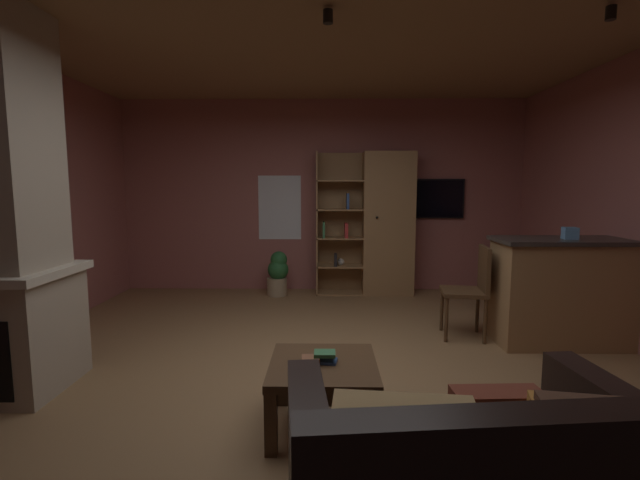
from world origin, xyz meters
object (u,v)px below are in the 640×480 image
(tissue_box, at_px, (570,233))
(coffee_table, at_px, (323,375))
(wall_mounted_tv, at_px, (429,199))
(kitchen_bar_counter, at_px, (575,292))
(bookshelf_cabinet, at_px, (381,224))
(table_book_0, at_px, (326,361))
(table_book_2, at_px, (325,354))
(dining_chair, at_px, (472,285))
(table_book_1, at_px, (311,359))
(potted_floor_plant, at_px, (278,273))

(tissue_box, height_order, coffee_table, tissue_box)
(wall_mounted_tv, bearing_deg, kitchen_bar_counter, -68.66)
(bookshelf_cabinet, bearing_deg, table_book_0, -102.28)
(table_book_2, bearing_deg, kitchen_bar_counter, 32.55)
(coffee_table, height_order, wall_mounted_tv, wall_mounted_tv)
(table_book_2, bearing_deg, dining_chair, 49.26)
(bookshelf_cabinet, relative_size, table_book_2, 15.07)
(table_book_0, distance_m, wall_mounted_tv, 4.16)
(coffee_table, xyz_separation_m, table_book_1, (-0.08, -0.02, 0.11))
(coffee_table, xyz_separation_m, dining_chair, (1.47, 1.70, 0.19))
(table_book_1, distance_m, dining_chair, 2.31)
(table_book_1, height_order, dining_chair, dining_chair)
(table_book_1, bearing_deg, table_book_2, 14.78)
(tissue_box, bearing_deg, table_book_0, -146.95)
(tissue_box, bearing_deg, bookshelf_cabinet, 125.11)
(kitchen_bar_counter, bearing_deg, table_book_1, -147.98)
(tissue_box, xyz_separation_m, wall_mounted_tv, (-0.77, 2.31, 0.26))
(kitchen_bar_counter, height_order, table_book_2, kitchen_bar_counter)
(wall_mounted_tv, bearing_deg, table_book_2, -111.54)
(bookshelf_cabinet, height_order, table_book_1, bookshelf_cabinet)
(table_book_0, bearing_deg, table_book_2, 173.83)
(potted_floor_plant, distance_m, wall_mounted_tv, 2.41)
(potted_floor_plant, bearing_deg, bookshelf_cabinet, 5.50)
(dining_chair, xyz_separation_m, potted_floor_plant, (-2.12, 1.73, -0.22))
(coffee_table, relative_size, potted_floor_plant, 1.10)
(bookshelf_cabinet, bearing_deg, coffee_table, -102.58)
(bookshelf_cabinet, xyz_separation_m, dining_chair, (0.67, -1.87, -0.45))
(table_book_0, xyz_separation_m, table_book_1, (-0.10, -0.02, 0.02))
(kitchen_bar_counter, bearing_deg, potted_floor_plant, 147.78)
(tissue_box, bearing_deg, potted_floor_plant, 146.13)
(kitchen_bar_counter, xyz_separation_m, table_book_1, (-2.46, -1.54, -0.06))
(tissue_box, bearing_deg, wall_mounted_tv, 108.49)
(tissue_box, bearing_deg, kitchen_bar_counter, 24.60)
(tissue_box, relative_size, table_book_1, 1.10)
(dining_chair, height_order, potted_floor_plant, dining_chair)
(table_book_1, distance_m, table_book_2, 0.09)
(kitchen_bar_counter, relative_size, table_book_0, 11.81)
(kitchen_bar_counter, relative_size, table_book_1, 13.81)
(table_book_1, height_order, wall_mounted_tv, wall_mounted_tv)
(tissue_box, height_order, table_book_0, tissue_box)
(bookshelf_cabinet, height_order, dining_chair, bookshelf_cabinet)
(potted_floor_plant, bearing_deg, coffee_table, -79.28)
(table_book_0, bearing_deg, potted_floor_plant, 101.05)
(kitchen_bar_counter, relative_size, tissue_box, 12.55)
(kitchen_bar_counter, xyz_separation_m, table_book_2, (-2.37, -1.52, -0.04))
(bookshelf_cabinet, bearing_deg, kitchen_bar_counter, -52.26)
(kitchen_bar_counter, relative_size, table_book_2, 11.46)
(kitchen_bar_counter, height_order, table_book_1, kitchen_bar_counter)
(potted_floor_plant, bearing_deg, dining_chair, -39.31)
(tissue_box, height_order, table_book_2, tissue_box)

